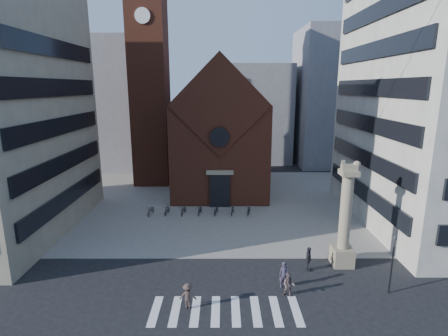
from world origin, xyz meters
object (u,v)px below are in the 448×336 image
at_px(pedestrian_1, 289,285).
at_px(pedestrian_2, 308,259).
at_px(scooter_0, 151,210).
at_px(lion_column, 345,225).
at_px(pedestrian_0, 284,275).
at_px(traffic_light, 392,263).

height_order(pedestrian_1, pedestrian_2, pedestrian_2).
xyz_separation_m(pedestrian_1, scooter_0, (-12.64, 15.65, -0.30)).
height_order(lion_column, pedestrian_2, lion_column).
distance_m(pedestrian_1, pedestrian_2, 4.08).
bearing_deg(pedestrian_1, lion_column, 59.26).
distance_m(pedestrian_0, pedestrian_1, 1.12).
relative_size(pedestrian_0, pedestrian_2, 0.99).
distance_m(lion_column, traffic_light, 4.62).
bearing_deg(lion_column, pedestrian_0, -148.22).
relative_size(traffic_light, pedestrian_1, 2.55).
height_order(traffic_light, pedestrian_1, traffic_light).
bearing_deg(pedestrian_1, pedestrian_2, 76.76).
bearing_deg(traffic_light, pedestrian_0, 174.14).
bearing_deg(pedestrian_2, scooter_0, 66.27).
distance_m(traffic_light, pedestrian_2, 5.98).
xyz_separation_m(traffic_light, pedestrian_1, (-7.11, -0.36, -1.44)).
height_order(lion_column, pedestrian_1, lion_column).
bearing_deg(pedestrian_1, pedestrian_0, 115.87).
height_order(pedestrian_0, pedestrian_2, pedestrian_2).
distance_m(lion_column, pedestrian_0, 6.66).
xyz_separation_m(lion_column, pedestrian_0, (-5.26, -3.26, -2.49)).
height_order(pedestrian_0, scooter_0, pedestrian_0).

